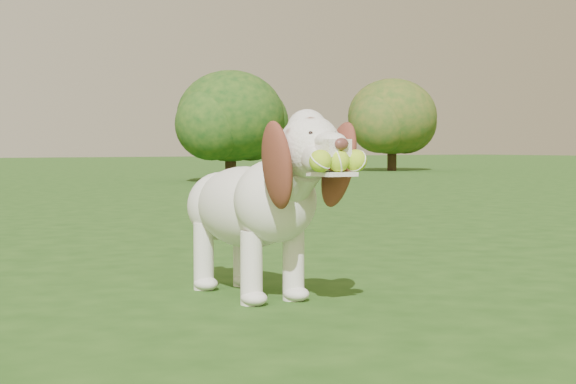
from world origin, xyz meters
TOP-DOWN VIEW (x-y plane):
  - ground at (0.00, 0.00)m, footprint 80.00×80.00m
  - dog at (-0.46, -0.17)m, footprint 0.37×1.06m
  - shrub_d at (4.62, 9.35)m, footprint 1.71×1.71m
  - shrub_h at (10.68, 12.76)m, footprint 2.03×2.03m

SIDE VIEW (x-z plane):
  - ground at x=0.00m, z-range 0.00..0.00m
  - dog at x=-0.46m, z-range 0.02..0.72m
  - shrub_d at x=4.62m, z-range 0.16..1.93m
  - shrub_h at x=10.68m, z-range 0.19..2.29m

